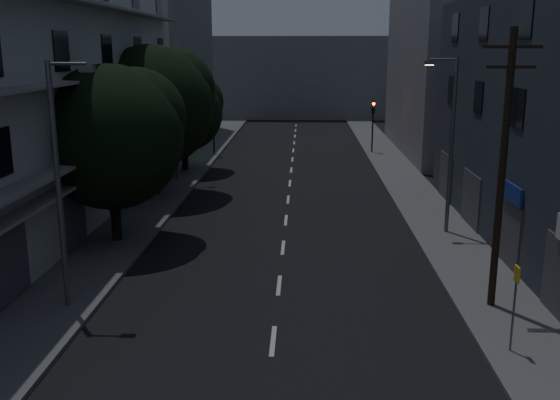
{
  "coord_description": "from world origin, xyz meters",
  "views": [
    {
      "loc": [
        0.85,
        -10.58,
        8.48
      ],
      "look_at": [
        0.0,
        12.0,
        3.0
      ],
      "focal_mm": 40.0,
      "sensor_mm": 36.0,
      "label": 1
    }
  ],
  "objects": [
    {
      "name": "ground",
      "position": [
        0.0,
        25.0,
        0.0
      ],
      "size": [
        160.0,
        160.0,
        0.0
      ],
      "primitive_type": "plane",
      "color": "black",
      "rests_on": "ground"
    },
    {
      "name": "sidewalk_left",
      "position": [
        -7.5,
        25.0,
        0.07
      ],
      "size": [
        3.0,
        90.0,
        0.15
      ],
      "primitive_type": "cube",
      "color": "#565659",
      "rests_on": "ground"
    },
    {
      "name": "sidewalk_right",
      "position": [
        7.5,
        25.0,
        0.07
      ],
      "size": [
        3.0,
        90.0,
        0.15
      ],
      "primitive_type": "cube",
      "color": "#565659",
      "rests_on": "ground"
    },
    {
      "name": "lane_markings",
      "position": [
        0.0,
        31.25,
        0.01
      ],
      "size": [
        0.15,
        60.5,
        0.01
      ],
      "color": "beige",
      "rests_on": "ground"
    },
    {
      "name": "building_left",
      "position": [
        -11.98,
        18.0,
        6.99
      ],
      "size": [
        7.0,
        36.0,
        14.0
      ],
      "color": "#B3B4AE",
      "rests_on": "ground"
    },
    {
      "name": "building_far_left",
      "position": [
        -12.0,
        48.0,
        8.0
      ],
      "size": [
        6.0,
        20.0,
        16.0
      ],
      "primitive_type": "cube",
      "color": "slate",
      "rests_on": "ground"
    },
    {
      "name": "building_far_right",
      "position": [
        12.0,
        42.0,
        6.5
      ],
      "size": [
        6.0,
        20.0,
        13.0
      ],
      "primitive_type": "cube",
      "color": "slate",
      "rests_on": "ground"
    },
    {
      "name": "building_far_end",
      "position": [
        0.0,
        70.0,
        5.0
      ],
      "size": [
        24.0,
        8.0,
        10.0
      ],
      "primitive_type": "cube",
      "color": "slate",
      "rests_on": "ground"
    },
    {
      "name": "tree_near",
      "position": [
        -7.41,
        16.02,
        5.0
      ],
      "size": [
        6.29,
        6.29,
        7.76
      ],
      "color": "black",
      "rests_on": "sidewalk_left"
    },
    {
      "name": "tree_mid",
      "position": [
        -7.72,
        25.1,
        5.54
      ],
      "size": [
        7.02,
        7.02,
        8.63
      ],
      "color": "black",
      "rests_on": "sidewalk_left"
    },
    {
      "name": "tree_far",
      "position": [
        -7.47,
        32.77,
        4.4
      ],
      "size": [
        5.49,
        5.49,
        6.79
      ],
      "color": "black",
      "rests_on": "sidewalk_left"
    },
    {
      "name": "traffic_signal_far_right",
      "position": [
        6.56,
        41.02,
        3.1
      ],
      "size": [
        0.28,
        0.37,
        4.1
      ],
      "color": "black",
      "rests_on": "sidewalk_right"
    },
    {
      "name": "traffic_signal_far_left",
      "position": [
        -6.42,
        39.48,
        3.1
      ],
      "size": [
        0.28,
        0.37,
        4.1
      ],
      "color": "black",
      "rests_on": "sidewalk_left"
    },
    {
      "name": "street_lamp_left_near",
      "position": [
        -6.85,
        8.58,
        4.6
      ],
      "size": [
        1.51,
        0.25,
        8.0
      ],
      "color": "slate",
      "rests_on": "sidewalk_left"
    },
    {
      "name": "street_lamp_right",
      "position": [
        7.48,
        17.8,
        4.6
      ],
      "size": [
        1.51,
        0.25,
        8.0
      ],
      "color": "slate",
      "rests_on": "sidewalk_right"
    },
    {
      "name": "street_lamp_left_far",
      "position": [
        -7.31,
        29.42,
        4.6
      ],
      "size": [
        1.51,
        0.25,
        8.0
      ],
      "color": "#505157",
      "rests_on": "sidewalk_left"
    },
    {
      "name": "utility_pole",
      "position": [
        7.19,
        9.16,
        4.87
      ],
      "size": [
        1.8,
        0.24,
        9.0
      ],
      "color": "black",
      "rests_on": "sidewalk_right"
    },
    {
      "name": "bus_stop_sign",
      "position": [
        6.78,
        5.85,
        1.89
      ],
      "size": [
        0.06,
        0.35,
        2.52
      ],
      "color": "#595B60",
      "rests_on": "sidewalk_right"
    }
  ]
}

